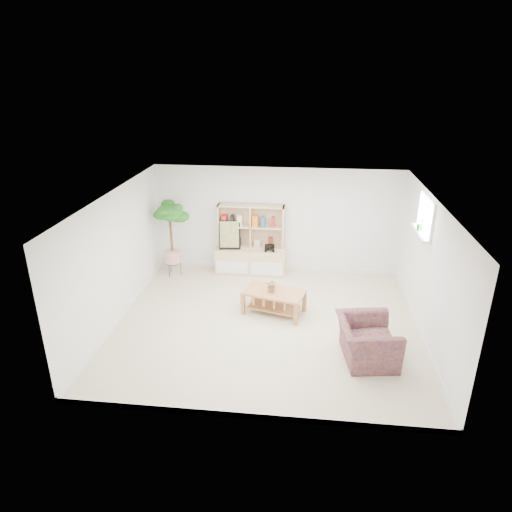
# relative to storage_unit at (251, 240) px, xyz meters

# --- Properties ---
(floor) EXTENTS (5.50, 5.00, 0.01)m
(floor) POSITION_rel_storage_unit_xyz_m (0.57, -2.24, -0.79)
(floor) COLOR beige
(floor) RESTS_ON ground
(ceiling) EXTENTS (5.50, 5.00, 0.01)m
(ceiling) POSITION_rel_storage_unit_xyz_m (0.57, -2.24, 1.61)
(ceiling) COLOR silver
(ceiling) RESTS_ON walls
(walls) EXTENTS (5.51, 5.01, 2.40)m
(walls) POSITION_rel_storage_unit_xyz_m (0.57, -2.24, 0.41)
(walls) COLOR white
(walls) RESTS_ON floor
(baseboard) EXTENTS (5.50, 5.00, 0.10)m
(baseboard) POSITION_rel_storage_unit_xyz_m (0.57, -2.24, -0.74)
(baseboard) COLOR white
(baseboard) RESTS_ON floor
(window) EXTENTS (0.10, 0.98, 0.68)m
(window) POSITION_rel_storage_unit_xyz_m (3.30, -1.64, 1.21)
(window) COLOR silver
(window) RESTS_ON walls
(window_sill) EXTENTS (0.14, 1.00, 0.04)m
(window_sill) POSITION_rel_storage_unit_xyz_m (3.24, -1.64, 0.89)
(window_sill) COLOR white
(window_sill) RESTS_ON walls
(storage_unit) EXTENTS (1.58, 0.53, 1.58)m
(storage_unit) POSITION_rel_storage_unit_xyz_m (0.00, 0.00, 0.00)
(storage_unit) COLOR #DCB37B
(storage_unit) RESTS_ON floor
(poster) EXTENTS (0.49, 0.16, 0.66)m
(poster) POSITION_rel_storage_unit_xyz_m (-0.46, -0.07, 0.13)
(poster) COLOR yellow
(poster) RESTS_ON storage_unit
(toy_truck) EXTENTS (0.32, 0.23, 0.16)m
(toy_truck) POSITION_rel_storage_unit_xyz_m (0.44, -0.10, -0.12)
(toy_truck) COLOR black
(toy_truck) RESTS_ON storage_unit
(coffee_table) EXTENTS (1.25, 0.89, 0.46)m
(coffee_table) POSITION_rel_storage_unit_xyz_m (0.68, -1.82, -0.56)
(coffee_table) COLOR #9F5F3E
(coffee_table) RESTS_ON floor
(table_plant) EXTENTS (0.27, 0.25, 0.26)m
(table_plant) POSITION_rel_storage_unit_xyz_m (0.64, -1.85, -0.20)
(table_plant) COLOR #347930
(table_plant) RESTS_ON coffee_table
(floor_tree) EXTENTS (0.73, 0.73, 1.72)m
(floor_tree) POSITION_rel_storage_unit_xyz_m (-1.73, -0.33, 0.07)
(floor_tree) COLOR #1A4018
(floor_tree) RESTS_ON floor
(armchair) EXTENTS (1.02, 1.14, 0.76)m
(armchair) POSITION_rel_storage_unit_xyz_m (2.27, -3.14, -0.41)
(armchair) COLOR #16153C
(armchair) RESTS_ON floor
(sill_plant) EXTENTS (0.17, 0.15, 0.26)m
(sill_plant) POSITION_rel_storage_unit_xyz_m (3.24, -1.58, 1.04)
(sill_plant) COLOR #1A4018
(sill_plant) RESTS_ON window_sill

